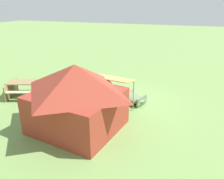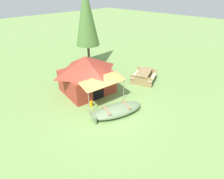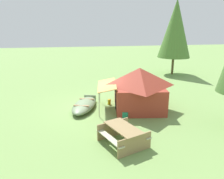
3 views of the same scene
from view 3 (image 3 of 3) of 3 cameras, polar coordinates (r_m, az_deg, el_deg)
ground_plane at (r=13.32m, az=-4.58°, el=-4.49°), size 80.00×80.00×0.00m
beached_rowboat at (r=12.98m, az=-7.16°, el=-4.00°), size 3.18×2.09×0.46m
canvas_cabin_tent at (r=12.74m, az=6.96°, el=0.42°), size 3.52×4.18×2.42m
picnic_table at (r=9.13m, az=2.91°, el=-11.25°), size 2.19×2.07×0.76m
cooler_box at (r=11.76m, az=3.08°, el=-6.43°), size 0.58×0.62×0.35m
fuel_can at (r=13.63m, az=-0.72°, el=-3.24°), size 0.24×0.24×0.32m
pine_tree_back_right at (r=22.63m, az=16.06°, el=14.85°), size 3.13×3.13×7.14m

